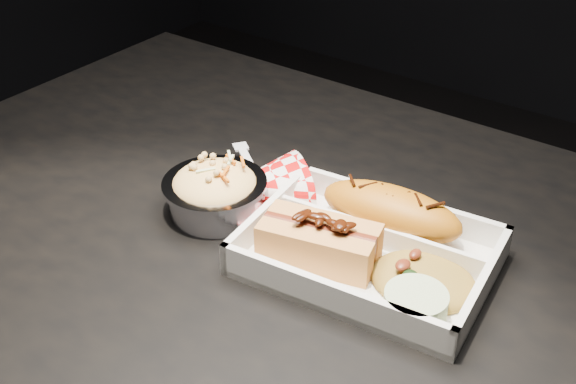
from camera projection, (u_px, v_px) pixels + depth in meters
The scene contains 8 objects.
dining_table at pixel (312, 328), 0.81m from camera, with size 1.20×0.80×0.75m.
food_tray at pixel (369, 256), 0.76m from camera, with size 0.27×0.21×0.04m.
fried_pastry at pixel (391, 211), 0.78m from camera, with size 0.16×0.06×0.05m, color #B66712.
hotdog at pixel (319, 239), 0.74m from camera, with size 0.13×0.08×0.06m.
fried_rice_mound at pixel (424, 272), 0.71m from camera, with size 0.11×0.09×0.03m, color #A67F30.
cupcake_liner at pixel (415, 306), 0.67m from camera, with size 0.06×0.06×0.03m, color #B3C695.
foil_coleslaw_cup at pixel (215, 190), 0.82m from camera, with size 0.12×0.12×0.07m.
napkin_fork at pixel (259, 186), 0.86m from camera, with size 0.16×0.15×0.10m.
Camera 1 is at (0.32, -0.49, 1.23)m, focal length 45.00 mm.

